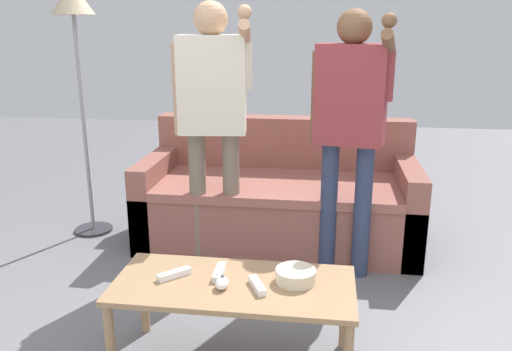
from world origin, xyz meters
TOP-DOWN VIEW (x-y plane):
  - couch at (0.05, 1.48)m, footprint 1.92×0.91m
  - coffee_table at (-0.01, -0.04)m, footprint 1.07×0.48m
  - snack_bowl at (0.26, 0.01)m, footprint 0.18×0.18m
  - game_remote_nunchuk at (-0.05, -0.09)m, footprint 0.06×0.09m
  - floor_lamp at (-1.37, 1.41)m, footprint 0.29×0.29m
  - player_right at (0.50, 0.98)m, footprint 0.47×0.38m
  - player_left at (-0.34, 1.05)m, footprint 0.50×0.31m
  - game_remote_wand_near at (-0.29, -0.03)m, footprint 0.14×0.14m
  - game_remote_wand_far at (0.10, -0.08)m, footprint 0.10×0.15m
  - game_remote_wand_spare at (-0.09, 0.02)m, footprint 0.04×0.16m

SIDE VIEW (x-z plane):
  - couch at x=0.05m, z-range -0.13..0.71m
  - coffee_table at x=-0.01m, z-range 0.16..0.58m
  - game_remote_wand_spare at x=-0.09m, z-range 0.42..0.45m
  - game_remote_wand_near at x=-0.29m, z-range 0.42..0.45m
  - game_remote_wand_far at x=0.10m, z-range 0.42..0.45m
  - game_remote_nunchuk at x=-0.05m, z-range 0.42..0.47m
  - snack_bowl at x=0.26m, z-range 0.42..0.48m
  - player_right at x=0.50m, z-range 0.21..1.81m
  - player_left at x=-0.34m, z-range 0.21..1.86m
  - floor_lamp at x=-1.37m, z-range 0.62..2.41m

